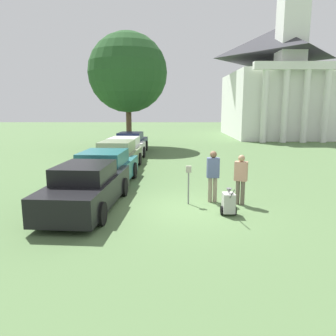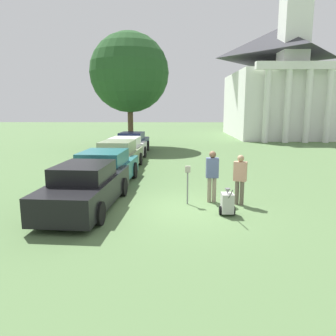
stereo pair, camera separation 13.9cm
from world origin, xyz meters
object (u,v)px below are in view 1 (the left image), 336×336
object	(u,v)px
parking_meter	(188,178)
parked_car_navy	(130,143)
parked_car_teal	(104,170)
person_supervisor	(240,176)
person_worker	(212,173)
church	(275,78)
parked_car_black	(87,188)
equipment_cart	(228,203)
parked_car_sage	(117,157)
parked_car_white	(124,150)

from	to	relation	value
parking_meter	parked_car_navy	bearing A→B (deg)	105.10
parked_car_teal	person_supervisor	size ratio (longest dim) A/B	3.08
person_worker	church	distance (m)	28.04
parked_car_teal	church	distance (m)	27.94
parked_car_black	person_worker	bearing A→B (deg)	13.99
equipment_cart	church	size ratio (longest dim) A/B	0.04
parked_car_sage	equipment_cart	xyz separation A→B (m)	(4.50, -7.23, -0.32)
parking_meter	equipment_cart	bearing A→B (deg)	-44.37
person_worker	church	world-z (taller)	church
parking_meter	equipment_cart	size ratio (longest dim) A/B	1.33
parked_car_white	equipment_cart	world-z (taller)	parked_car_white
parked_car_black	parked_car_teal	size ratio (longest dim) A/B	0.97
person_supervisor	equipment_cart	size ratio (longest dim) A/B	1.72
parked_car_black	parked_car_white	world-z (taller)	parked_car_black
person_supervisor	parked_car_black	bearing A→B (deg)	28.93
parked_car_black	equipment_cart	distance (m)	4.56
parked_car_white	person_worker	bearing A→B (deg)	-59.85
parked_car_teal	parked_car_navy	bearing A→B (deg)	94.21
church	parked_car_teal	bearing A→B (deg)	-121.48
parked_car_sage	parked_car_black	bearing A→B (deg)	-85.78
parked_car_sage	parked_car_navy	bearing A→B (deg)	94.21
parked_car_black	church	xyz separation A→B (m)	(14.28, 26.33, 5.69)
parked_car_teal	parking_meter	xyz separation A→B (m)	(3.33, -2.53, 0.22)
equipment_cart	parked_car_navy	bearing A→B (deg)	108.15
parked_car_sage	parked_car_navy	xyz separation A→B (m)	(0.00, 6.26, -0.00)
parked_car_sage	parked_car_teal	bearing A→B (deg)	-85.78
parked_car_white	person_supervisor	distance (m)	10.27
parked_car_navy	person_supervisor	world-z (taller)	person_supervisor
parked_car_black	parked_car_sage	size ratio (longest dim) A/B	1.02
parked_car_black	church	distance (m)	30.49
parked_car_teal	church	world-z (taller)	church
parked_car_navy	church	distance (m)	20.46
parked_car_navy	parked_car_black	bearing A→B (deg)	-85.78
parked_car_black	parked_car_teal	world-z (taller)	parked_car_teal
parked_car_sage	parked_car_white	world-z (taller)	parked_car_sage
parked_car_white	person_worker	xyz separation A→B (m)	(4.19, -8.62, 0.34)
parked_car_navy	parking_meter	bearing A→B (deg)	-70.68
parked_car_teal	person_supervisor	xyz separation A→B (m)	(5.09, -2.58, 0.27)
parked_car_black	church	bearing A→B (deg)	65.74
person_worker	person_supervisor	bearing A→B (deg)	160.83
parked_car_white	church	distance (m)	22.91
person_supervisor	equipment_cart	distance (m)	1.37
parked_car_black	parked_car_sage	xyz separation A→B (m)	(-0.00, 6.56, 0.01)
parked_car_navy	church	world-z (taller)	church
church	parked_car_black	bearing A→B (deg)	-118.48
parked_car_white	person_supervisor	world-z (taller)	person_supervisor
parked_car_teal	parking_meter	size ratio (longest dim) A/B	3.97
parked_car_teal	parked_car_sage	size ratio (longest dim) A/B	1.05
parking_meter	person_worker	distance (m)	0.90
parking_meter	person_worker	size ratio (longest dim) A/B	0.74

